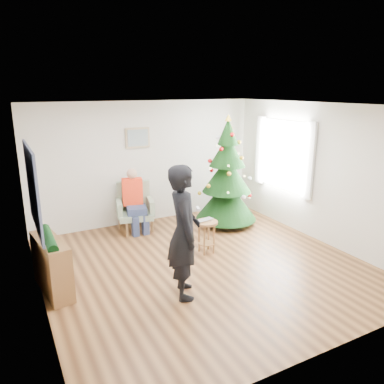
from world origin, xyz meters
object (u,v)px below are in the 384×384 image
standing_man (184,232)px  console (52,266)px  christmas_tree (227,176)px  armchair (135,213)px  stool (207,237)px

standing_man → console: bearing=78.4°
christmas_tree → standing_man: christmas_tree is taller
christmas_tree → armchair: size_ratio=2.38×
armchair → standing_man: bearing=-81.6°
stool → standing_man: (-0.98, -1.07, 0.64)m
console → stool: bearing=-5.6°
armchair → standing_man: 2.80m
armchair → standing_man: size_ratio=0.52×
stool → armchair: bearing=114.3°
christmas_tree → armchair: bearing=163.3°
stool → standing_man: size_ratio=0.31×
standing_man → console: standing_man is taller
standing_man → armchair: bearing=13.3°
armchair → console: bearing=-123.1°
armchair → console: armchair is taller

